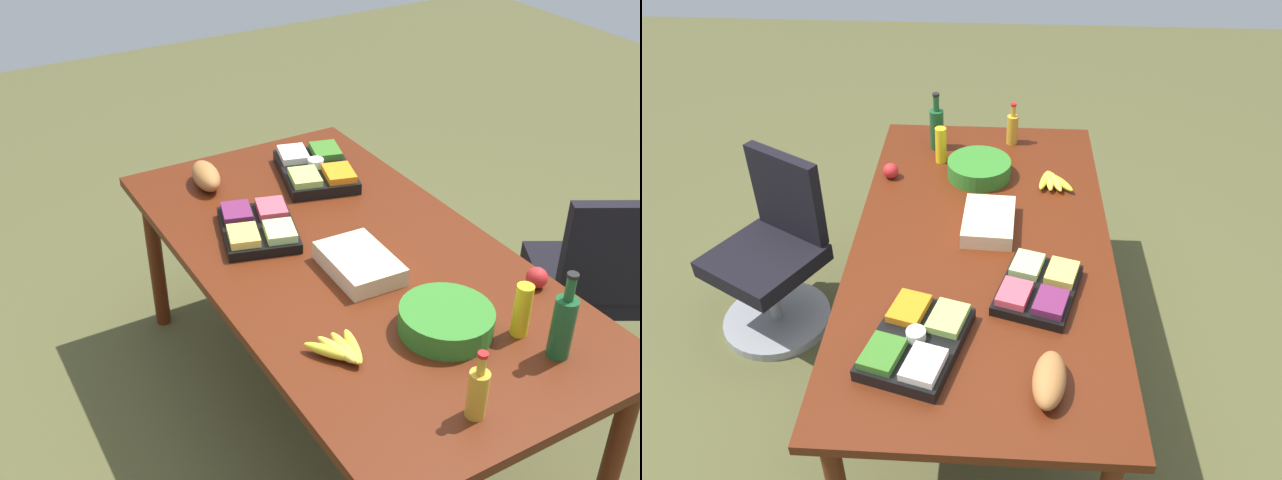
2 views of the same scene
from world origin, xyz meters
The scene contains 13 objects.
ground_plane centered at (0.00, 0.00, 0.00)m, with size 10.00×10.00×0.00m, color #4E4E2A.
conference_table centered at (0.00, 0.00, 0.70)m, with size 2.10×1.10×0.78m.
office_chair centered at (-0.28, -1.06, 0.36)m, with size 0.65×0.65×0.93m.
banana_bunch centered at (-0.47, 0.33, 0.80)m, with size 0.19×0.18×0.04m.
bread_loaf centered at (0.78, 0.25, 0.83)m, with size 0.24×0.11×0.10m, color #A36734.
mustard_bottle centered at (-0.66, -0.23, 0.87)m, with size 0.06×0.06×0.19m, color yellow.
dressing_bottle centered at (-0.88, 0.13, 0.86)m, with size 0.06×0.06×0.23m.
apple_red centered at (-0.49, -0.46, 0.81)m, with size 0.08×0.08×0.08m, color red.
sheet_cake centered at (-0.10, 0.03, 0.81)m, with size 0.32×0.22×0.07m, color beige.
veggie_tray centered at (0.62, -0.21, 0.81)m, with size 0.49×0.40×0.09m.
fruit_platter centered at (0.31, 0.23, 0.81)m, with size 0.43×0.37×0.07m.
wine_bottle centered at (-0.80, -0.26, 0.89)m, with size 0.08×0.08×0.31m.
salad_bowl centered at (-0.53, -0.03, 0.82)m, with size 0.31×0.31×0.09m, color #2E7124.
Camera 2 is at (2.18, 0.04, 2.46)m, focal length 36.13 mm.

